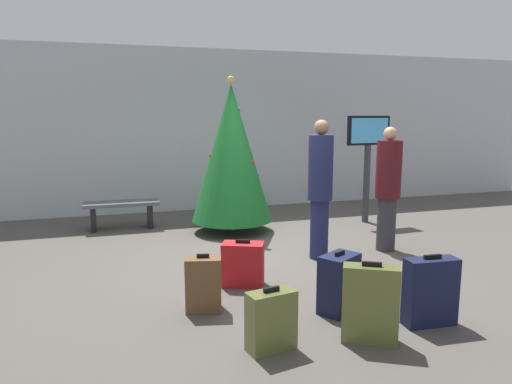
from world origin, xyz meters
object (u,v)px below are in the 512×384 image
(traveller_0, at_px, (320,186))
(suitcase_3, at_px, (271,321))
(flight_info_kiosk, at_px, (368,149))
(suitcase_2, at_px, (339,283))
(holiday_tree, at_px, (232,153))
(waiting_bench, at_px, (122,209))
(traveller_1, at_px, (388,186))
(suitcase_4, at_px, (243,264))
(suitcase_5, at_px, (370,304))
(suitcase_1, at_px, (430,292))
(suitcase_0, at_px, (203,284))

(traveller_0, bearing_deg, suitcase_3, -123.28)
(flight_info_kiosk, bearing_deg, suitcase_2, -123.70)
(traveller_0, distance_m, suitcase_3, 2.81)
(flight_info_kiosk, height_order, suitcase_2, flight_info_kiosk)
(holiday_tree, height_order, waiting_bench, holiday_tree)
(traveller_1, bearing_deg, suitcase_2, -133.20)
(suitcase_4, bearing_deg, suitcase_5, -67.44)
(suitcase_1, bearing_deg, traveller_1, 66.88)
(holiday_tree, distance_m, flight_info_kiosk, 2.56)
(flight_info_kiosk, distance_m, suitcase_5, 4.92)
(flight_info_kiosk, distance_m, waiting_bench, 4.54)
(suitcase_2, bearing_deg, suitcase_1, -37.36)
(holiday_tree, bearing_deg, traveller_0, -66.74)
(flight_info_kiosk, bearing_deg, suitcase_4, -140.75)
(suitcase_1, xyz_separation_m, suitcase_3, (-1.60, -0.01, -0.07))
(traveller_0, bearing_deg, suitcase_5, -104.33)
(traveller_0, xyz_separation_m, suitcase_5, (-0.61, -2.39, -0.67))
(traveller_0, relative_size, suitcase_0, 3.19)
(suitcase_0, height_order, suitcase_5, suitcase_5)
(suitcase_3, xyz_separation_m, suitcase_5, (0.88, -0.12, 0.09))
(suitcase_1, bearing_deg, suitcase_0, 154.28)
(suitcase_3, distance_m, suitcase_4, 1.56)
(traveller_1, bearing_deg, waiting_bench, 145.77)
(holiday_tree, bearing_deg, traveller_1, -42.86)
(holiday_tree, relative_size, suitcase_4, 4.71)
(holiday_tree, bearing_deg, suitcase_0, -109.41)
(suitcase_2, xyz_separation_m, suitcase_5, (-0.04, -0.66, 0.05))
(holiday_tree, relative_size, waiting_bench, 2.05)
(traveller_0, relative_size, suitcase_5, 2.61)
(traveller_0, xyz_separation_m, suitcase_3, (-1.49, -2.26, -0.76))
(flight_info_kiosk, distance_m, suitcase_2, 4.36)
(waiting_bench, height_order, suitcase_0, suitcase_0)
(traveller_1, height_order, suitcase_3, traveller_1)
(waiting_bench, bearing_deg, suitcase_0, -79.76)
(suitcase_3, bearing_deg, suitcase_2, 30.65)
(suitcase_0, bearing_deg, holiday_tree, 70.59)
(traveller_1, height_order, suitcase_4, traveller_1)
(holiday_tree, distance_m, suitcase_3, 4.29)
(waiting_bench, bearing_deg, traveller_0, -44.97)
(traveller_1, relative_size, suitcase_1, 2.61)
(holiday_tree, distance_m, waiting_bench, 2.19)
(waiting_bench, xyz_separation_m, suitcase_0, (0.70, -3.86, -0.07))
(waiting_bench, distance_m, suitcase_5, 5.34)
(traveller_0, bearing_deg, suitcase_1, -86.98)
(holiday_tree, distance_m, suitcase_0, 3.47)
(traveller_0, height_order, suitcase_0, traveller_0)
(flight_info_kiosk, bearing_deg, traveller_1, -111.04)
(suitcase_4, bearing_deg, flight_info_kiosk, 39.25)
(suitcase_4, bearing_deg, suitcase_3, -96.77)
(waiting_bench, distance_m, traveller_1, 4.50)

